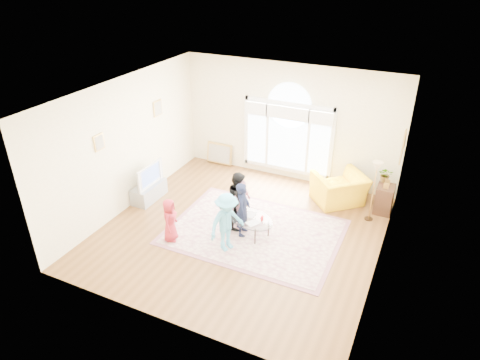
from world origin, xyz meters
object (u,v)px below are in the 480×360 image
at_px(tv_console, 149,192).
at_px(television, 147,175).
at_px(armchair, 339,189).
at_px(area_rug, 255,232).
at_px(coffee_table, 250,219).

bearing_deg(tv_console, television, 0.00).
height_order(tv_console, armchair, armchair).
bearing_deg(area_rug, tv_console, 175.99).
xyz_separation_m(tv_console, television, (0.01, 0.00, 0.49)).
relative_size(television, coffee_table, 0.72).
bearing_deg(coffee_table, area_rug, 68.99).
relative_size(area_rug, tv_console, 3.60).
height_order(area_rug, tv_console, tv_console).
distance_m(tv_console, coffee_table, 2.99).
bearing_deg(television, tv_console, 180.00).
distance_m(television, armchair, 4.83).
relative_size(area_rug, coffee_table, 2.62).
distance_m(area_rug, coffee_table, 0.41).
distance_m(television, coffee_table, 2.99).
xyz_separation_m(coffee_table, armchair, (1.47, 2.21, -0.01)).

